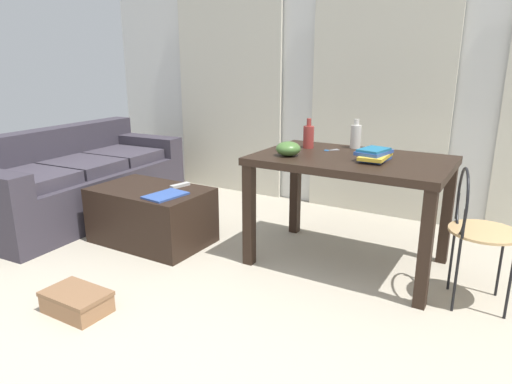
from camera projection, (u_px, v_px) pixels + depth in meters
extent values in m
plane|color=#B2A893|center=(275.00, 298.00, 2.78)|extent=(7.48, 7.48, 0.00)
cube|color=silver|center=(383.00, 77.00, 4.05)|extent=(6.22, 0.10, 2.48)
cube|color=beige|center=(228.00, 93.00, 4.81)|extent=(1.24, 0.03, 2.09)
cube|color=beige|center=(378.00, 100.00, 4.03)|extent=(1.24, 0.03, 2.09)
cube|color=#38333D|center=(81.00, 193.00, 4.20)|extent=(1.01, 2.02, 0.42)
cube|color=#38333D|center=(50.00, 148.00, 4.24)|extent=(0.33, 1.97, 0.36)
cube|color=#38333D|center=(143.00, 145.00, 4.87)|extent=(0.89, 0.26, 0.19)
cube|color=#3E3944|center=(123.00, 155.00, 4.55)|extent=(0.67, 0.54, 0.10)
cube|color=#3E3944|center=(82.00, 166.00, 4.11)|extent=(0.67, 0.54, 0.10)
cube|color=#3E3944|center=(31.00, 179.00, 3.66)|extent=(0.67, 0.54, 0.10)
cube|color=black|center=(152.00, 215.00, 3.58)|extent=(0.89, 0.56, 0.43)
cube|color=black|center=(352.00, 161.00, 3.06)|extent=(1.26, 0.82, 0.05)
cube|color=black|center=(249.00, 215.00, 3.15)|extent=(0.07, 0.07, 0.71)
cube|color=black|center=(425.00, 250.00, 2.58)|extent=(0.07, 0.07, 0.71)
cube|color=black|center=(295.00, 191.00, 3.75)|extent=(0.07, 0.07, 0.71)
cube|color=black|center=(447.00, 214.00, 3.17)|extent=(0.07, 0.07, 0.71)
cylinder|color=tan|center=(485.00, 232.00, 2.59)|extent=(0.39, 0.39, 0.02)
cylinder|color=black|center=(510.00, 282.00, 2.49)|extent=(0.02, 0.02, 0.44)
cylinder|color=black|center=(500.00, 262.00, 2.74)|extent=(0.02, 0.02, 0.44)
cylinder|color=black|center=(456.00, 276.00, 2.57)|extent=(0.02, 0.02, 0.44)
cylinder|color=black|center=(452.00, 256.00, 2.82)|extent=(0.02, 0.02, 0.44)
torus|color=black|center=(462.00, 201.00, 2.58)|extent=(0.10, 0.38, 0.38)
cylinder|color=black|center=(464.00, 224.00, 2.46)|extent=(0.02, 0.02, 0.16)
cylinder|color=black|center=(457.00, 206.00, 2.76)|extent=(0.02, 0.02, 0.16)
cylinder|color=#99332D|center=(309.00, 137.00, 3.34)|extent=(0.08, 0.08, 0.16)
cylinder|color=#99332D|center=(309.00, 122.00, 3.31)|extent=(0.03, 0.03, 0.06)
cylinder|color=beige|center=(356.00, 137.00, 3.33)|extent=(0.08, 0.08, 0.17)
cylinder|color=beige|center=(357.00, 122.00, 3.30)|extent=(0.04, 0.04, 0.04)
ellipsoid|color=#477033|center=(288.00, 149.00, 3.07)|extent=(0.17, 0.17, 0.10)
cube|color=#33519E|center=(375.00, 159.00, 2.95)|extent=(0.16, 0.24, 0.02)
cube|color=gold|center=(375.00, 156.00, 2.93)|extent=(0.16, 0.30, 0.02)
cube|color=#33519E|center=(374.00, 152.00, 2.94)|extent=(0.20, 0.27, 0.02)
cube|color=#1E668C|center=(374.00, 150.00, 2.92)|extent=(0.18, 0.23, 0.02)
cube|color=#9EA0A5|center=(333.00, 150.00, 3.28)|extent=(0.05, 0.07, 0.00)
torus|color=#3372B2|center=(327.00, 150.00, 3.25)|extent=(0.03, 0.03, 0.00)
cube|color=#9EA0A5|center=(334.00, 150.00, 3.27)|extent=(0.07, 0.06, 0.00)
torus|color=#3372B2|center=(326.00, 150.00, 3.26)|extent=(0.03, 0.03, 0.00)
cube|color=#B7B7B2|center=(180.00, 185.00, 3.57)|extent=(0.08, 0.17, 0.02)
cube|color=#33519E|center=(165.00, 195.00, 3.32)|extent=(0.23, 0.32, 0.01)
cube|color=#996B47|center=(77.00, 304.00, 2.61)|extent=(0.36, 0.23, 0.10)
cube|color=brown|center=(76.00, 294.00, 2.59)|extent=(0.37, 0.24, 0.02)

